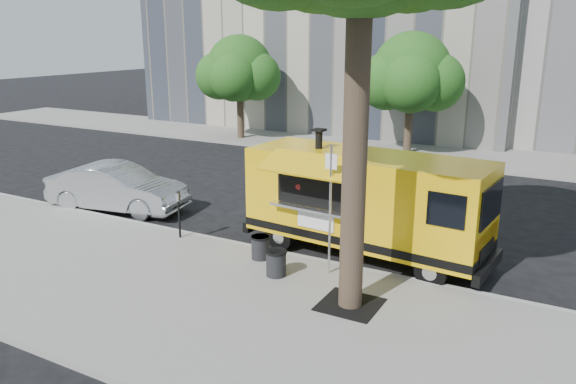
{
  "coord_description": "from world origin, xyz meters",
  "views": [
    {
      "loc": [
        6.5,
        -12.56,
        5.5
      ],
      "look_at": [
        -0.38,
        0.0,
        1.46
      ],
      "focal_mm": 35.0,
      "sensor_mm": 36.0,
      "label": 1
    }
  ],
  "objects_px": {
    "parking_meter": "(179,208)",
    "trash_bin_left": "(260,247)",
    "far_tree_b": "(411,72)",
    "sign_post": "(330,203)",
    "food_truck": "(364,201)",
    "far_tree_a": "(239,68)",
    "sedan": "(117,188)",
    "trash_bin_right": "(276,262)"
  },
  "relations": [
    {
      "from": "parking_meter",
      "to": "trash_bin_left",
      "type": "height_order",
      "value": "parking_meter"
    },
    {
      "from": "far_tree_b",
      "to": "sign_post",
      "type": "relative_size",
      "value": 1.83
    },
    {
      "from": "trash_bin_right",
      "to": "sign_post",
      "type": "bearing_deg",
      "value": 35.2
    },
    {
      "from": "far_tree_a",
      "to": "sedan",
      "type": "relative_size",
      "value": 1.18
    },
    {
      "from": "trash_bin_left",
      "to": "far_tree_a",
      "type": "bearing_deg",
      "value": 124.98
    },
    {
      "from": "sign_post",
      "to": "sedan",
      "type": "relative_size",
      "value": 0.66
    },
    {
      "from": "far_tree_a",
      "to": "trash_bin_left",
      "type": "height_order",
      "value": "far_tree_a"
    },
    {
      "from": "sedan",
      "to": "food_truck",
      "type": "bearing_deg",
      "value": -97.97
    },
    {
      "from": "far_tree_b",
      "to": "food_truck",
      "type": "height_order",
      "value": "far_tree_b"
    },
    {
      "from": "food_truck",
      "to": "trash_bin_right",
      "type": "relative_size",
      "value": 10.87
    },
    {
      "from": "parking_meter",
      "to": "food_truck",
      "type": "relative_size",
      "value": 0.2
    },
    {
      "from": "food_truck",
      "to": "sedan",
      "type": "height_order",
      "value": "food_truck"
    },
    {
      "from": "sign_post",
      "to": "parking_meter",
      "type": "xyz_separation_m",
      "value": [
        -4.55,
        0.2,
        -0.87
      ]
    },
    {
      "from": "sign_post",
      "to": "food_truck",
      "type": "xyz_separation_m",
      "value": [
        0.15,
        1.72,
        -0.37
      ]
    },
    {
      "from": "far_tree_b",
      "to": "sedan",
      "type": "height_order",
      "value": "far_tree_b"
    },
    {
      "from": "food_truck",
      "to": "trash_bin_right",
      "type": "distance_m",
      "value": 2.87
    },
    {
      "from": "far_tree_b",
      "to": "trash_bin_left",
      "type": "height_order",
      "value": "far_tree_b"
    },
    {
      "from": "far_tree_b",
      "to": "parking_meter",
      "type": "bearing_deg",
      "value": -98.1
    },
    {
      "from": "far_tree_b",
      "to": "trash_bin_left",
      "type": "relative_size",
      "value": 9.46
    },
    {
      "from": "parking_meter",
      "to": "trash_bin_left",
      "type": "bearing_deg",
      "value": -4.59
    },
    {
      "from": "far_tree_a",
      "to": "food_truck",
      "type": "bearing_deg",
      "value": -46.02
    },
    {
      "from": "far_tree_a",
      "to": "trash_bin_right",
      "type": "height_order",
      "value": "far_tree_a"
    },
    {
      "from": "far_tree_a",
      "to": "sedan",
      "type": "bearing_deg",
      "value": -74.67
    },
    {
      "from": "parking_meter",
      "to": "sedan",
      "type": "xyz_separation_m",
      "value": [
        -3.63,
        1.35,
        -0.23
      ]
    },
    {
      "from": "far_tree_b",
      "to": "food_truck",
      "type": "relative_size",
      "value": 0.84
    },
    {
      "from": "sign_post",
      "to": "trash_bin_left",
      "type": "height_order",
      "value": "sign_post"
    },
    {
      "from": "far_tree_a",
      "to": "trash_bin_left",
      "type": "xyz_separation_m",
      "value": [
        9.7,
        -13.87,
        -3.31
      ]
    },
    {
      "from": "food_truck",
      "to": "trash_bin_right",
      "type": "xyz_separation_m",
      "value": [
        -1.16,
        -2.43,
        -1.0
      ]
    },
    {
      "from": "sign_post",
      "to": "parking_meter",
      "type": "relative_size",
      "value": 2.25
    },
    {
      "from": "far_tree_b",
      "to": "parking_meter",
      "type": "xyz_separation_m",
      "value": [
        -2.0,
        -14.05,
        -2.85
      ]
    },
    {
      "from": "far_tree_b",
      "to": "sedan",
      "type": "distance_m",
      "value": 14.23
    },
    {
      "from": "far_tree_b",
      "to": "far_tree_a",
      "type": "bearing_deg",
      "value": -177.46
    },
    {
      "from": "sedan",
      "to": "parking_meter",
      "type": "bearing_deg",
      "value": -119.57
    },
    {
      "from": "far_tree_a",
      "to": "trash_bin_right",
      "type": "xyz_separation_m",
      "value": [
        10.55,
        -14.56,
        -3.3
      ]
    },
    {
      "from": "far_tree_a",
      "to": "sign_post",
      "type": "bearing_deg",
      "value": -50.17
    },
    {
      "from": "far_tree_b",
      "to": "food_truck",
      "type": "bearing_deg",
      "value": -77.82
    },
    {
      "from": "far_tree_a",
      "to": "parking_meter",
      "type": "bearing_deg",
      "value": -62.85
    },
    {
      "from": "far_tree_a",
      "to": "food_truck",
      "type": "relative_size",
      "value": 0.82
    },
    {
      "from": "parking_meter",
      "to": "food_truck",
      "type": "xyz_separation_m",
      "value": [
        4.7,
        1.52,
        0.49
      ]
    },
    {
      "from": "far_tree_b",
      "to": "food_truck",
      "type": "distance_m",
      "value": 13.03
    },
    {
      "from": "sedan",
      "to": "trash_bin_left",
      "type": "height_order",
      "value": "sedan"
    },
    {
      "from": "sedan",
      "to": "trash_bin_left",
      "type": "distance_m",
      "value": 6.53
    }
  ]
}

